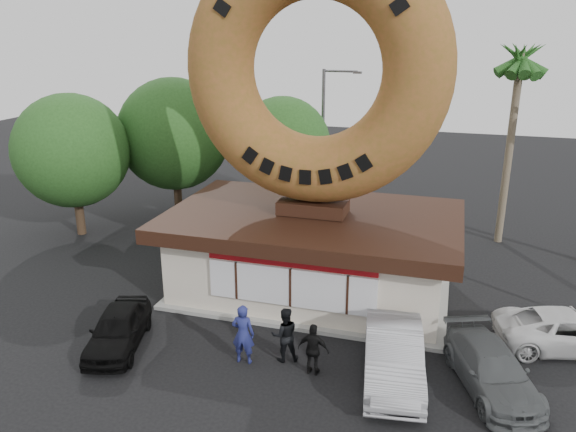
{
  "coord_description": "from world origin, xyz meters",
  "views": [
    {
      "loc": [
        4.95,
        -13.94,
        10.09
      ],
      "look_at": [
        -0.41,
        4.0,
        3.78
      ],
      "focal_mm": 35.0,
      "sensor_mm": 36.0,
      "label": 1
    }
  ],
  "objects_px": {
    "person_center": "(285,335)",
    "car_grey": "(492,369)",
    "giant_donut": "(315,70)",
    "car_white": "(569,330)",
    "car_black": "(118,329)",
    "car_silver": "(393,353)",
    "person_left": "(243,334)",
    "person_right": "(313,350)",
    "donut_shop": "(312,250)",
    "street_lamp": "(325,135)"
  },
  "relations": [
    {
      "from": "giant_donut",
      "to": "car_black",
      "type": "bearing_deg",
      "value": -130.93
    },
    {
      "from": "person_right",
      "to": "car_grey",
      "type": "relative_size",
      "value": 0.39
    },
    {
      "from": "person_left",
      "to": "person_right",
      "type": "distance_m",
      "value": 2.27
    },
    {
      "from": "car_silver",
      "to": "giant_donut",
      "type": "bearing_deg",
      "value": 118.9
    },
    {
      "from": "person_center",
      "to": "car_black",
      "type": "distance_m",
      "value": 5.57
    },
    {
      "from": "giant_donut",
      "to": "car_black",
      "type": "relative_size",
      "value": 2.52
    },
    {
      "from": "person_center",
      "to": "car_white",
      "type": "relative_size",
      "value": 0.39
    },
    {
      "from": "donut_shop",
      "to": "car_grey",
      "type": "relative_size",
      "value": 2.57
    },
    {
      "from": "person_center",
      "to": "car_grey",
      "type": "xyz_separation_m",
      "value": [
        6.22,
        0.3,
        -0.28
      ]
    },
    {
      "from": "giant_donut",
      "to": "car_silver",
      "type": "height_order",
      "value": "giant_donut"
    },
    {
      "from": "donut_shop",
      "to": "car_silver",
      "type": "height_order",
      "value": "donut_shop"
    },
    {
      "from": "person_left",
      "to": "car_white",
      "type": "distance_m",
      "value": 10.68
    },
    {
      "from": "donut_shop",
      "to": "street_lamp",
      "type": "height_order",
      "value": "street_lamp"
    },
    {
      "from": "giant_donut",
      "to": "car_silver",
      "type": "xyz_separation_m",
      "value": [
        3.79,
        -4.99,
        -7.86
      ]
    },
    {
      "from": "giant_donut",
      "to": "person_left",
      "type": "height_order",
      "value": "giant_donut"
    },
    {
      "from": "person_center",
      "to": "car_black",
      "type": "bearing_deg",
      "value": -16.25
    },
    {
      "from": "donut_shop",
      "to": "car_black",
      "type": "height_order",
      "value": "donut_shop"
    },
    {
      "from": "person_left",
      "to": "car_grey",
      "type": "height_order",
      "value": "person_left"
    },
    {
      "from": "person_left",
      "to": "car_black",
      "type": "bearing_deg",
      "value": -0.29
    },
    {
      "from": "person_center",
      "to": "car_grey",
      "type": "height_order",
      "value": "person_center"
    },
    {
      "from": "person_left",
      "to": "car_white",
      "type": "relative_size",
      "value": 0.43
    },
    {
      "from": "giant_donut",
      "to": "car_silver",
      "type": "relative_size",
      "value": 2.02
    },
    {
      "from": "donut_shop",
      "to": "car_white",
      "type": "bearing_deg",
      "value": -10.59
    },
    {
      "from": "street_lamp",
      "to": "person_center",
      "type": "height_order",
      "value": "street_lamp"
    },
    {
      "from": "donut_shop",
      "to": "street_lamp",
      "type": "xyz_separation_m",
      "value": [
        -1.86,
        10.02,
        2.72
      ]
    },
    {
      "from": "car_silver",
      "to": "car_white",
      "type": "bearing_deg",
      "value": 23.1
    },
    {
      "from": "car_black",
      "to": "car_white",
      "type": "relative_size",
      "value": 0.83
    },
    {
      "from": "street_lamp",
      "to": "person_right",
      "type": "bearing_deg",
      "value": -77.99
    },
    {
      "from": "donut_shop",
      "to": "car_black",
      "type": "distance_m",
      "value": 7.86
    },
    {
      "from": "giant_donut",
      "to": "street_lamp",
      "type": "relative_size",
      "value": 1.21
    },
    {
      "from": "person_center",
      "to": "car_silver",
      "type": "relative_size",
      "value": 0.38
    },
    {
      "from": "car_black",
      "to": "car_silver",
      "type": "bearing_deg",
      "value": -10.52
    },
    {
      "from": "person_left",
      "to": "car_white",
      "type": "xyz_separation_m",
      "value": [
        9.96,
        3.83,
        -0.35
      ]
    },
    {
      "from": "street_lamp",
      "to": "car_silver",
      "type": "xyz_separation_m",
      "value": [
        5.64,
        -14.99,
        -3.69
      ]
    },
    {
      "from": "giant_donut",
      "to": "person_center",
      "type": "relative_size",
      "value": 5.35
    },
    {
      "from": "person_left",
      "to": "car_black",
      "type": "relative_size",
      "value": 0.52
    },
    {
      "from": "giant_donut",
      "to": "car_silver",
      "type": "bearing_deg",
      "value": -52.81
    },
    {
      "from": "person_left",
      "to": "person_center",
      "type": "xyz_separation_m",
      "value": [
        1.21,
        0.48,
        -0.09
      ]
    },
    {
      "from": "person_left",
      "to": "car_silver",
      "type": "bearing_deg",
      "value": -177.71
    },
    {
      "from": "person_right",
      "to": "car_silver",
      "type": "bearing_deg",
      "value": -163.45
    },
    {
      "from": "car_black",
      "to": "car_silver",
      "type": "height_order",
      "value": "car_silver"
    },
    {
      "from": "giant_donut",
      "to": "car_white",
      "type": "distance_m",
      "value": 12.27
    },
    {
      "from": "person_center",
      "to": "car_silver",
      "type": "height_order",
      "value": "person_center"
    },
    {
      "from": "donut_shop",
      "to": "person_center",
      "type": "distance_m",
      "value": 5.15
    },
    {
      "from": "giant_donut",
      "to": "car_white",
      "type": "relative_size",
      "value": 2.08
    },
    {
      "from": "giant_donut",
      "to": "car_grey",
      "type": "distance_m",
      "value": 11.44
    },
    {
      "from": "person_left",
      "to": "person_center",
      "type": "bearing_deg",
      "value": -163.06
    },
    {
      "from": "car_grey",
      "to": "car_white",
      "type": "xyz_separation_m",
      "value": [
        2.52,
        3.05,
        0.02
      ]
    },
    {
      "from": "person_left",
      "to": "car_silver",
      "type": "xyz_separation_m",
      "value": [
        4.6,
        0.57,
        -0.2
      ]
    },
    {
      "from": "person_center",
      "to": "person_right",
      "type": "distance_m",
      "value": 1.16
    }
  ]
}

